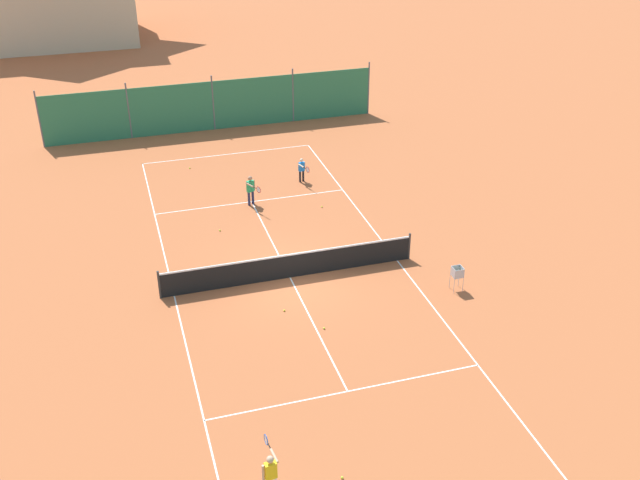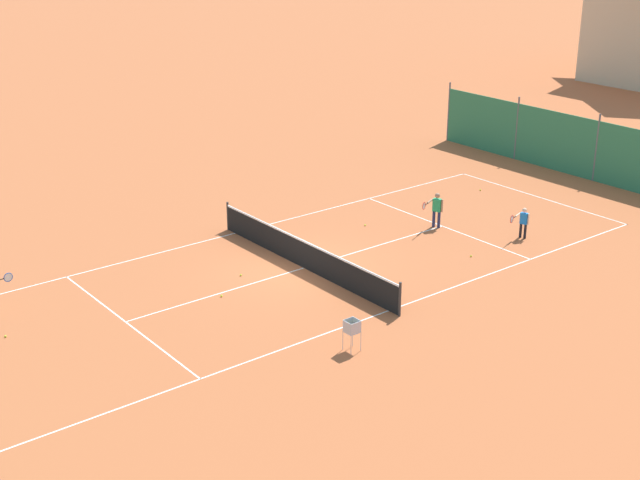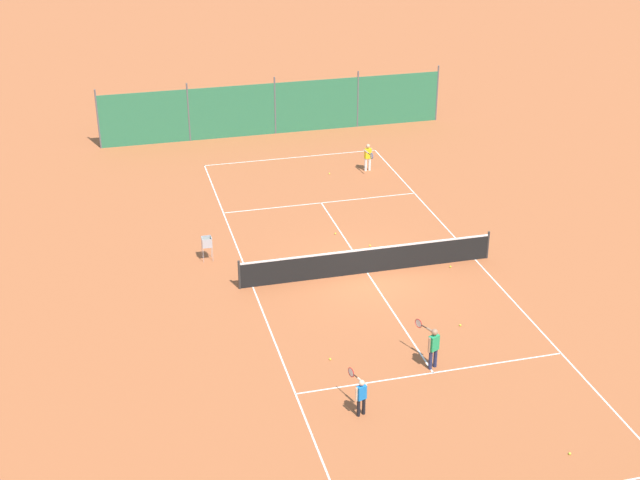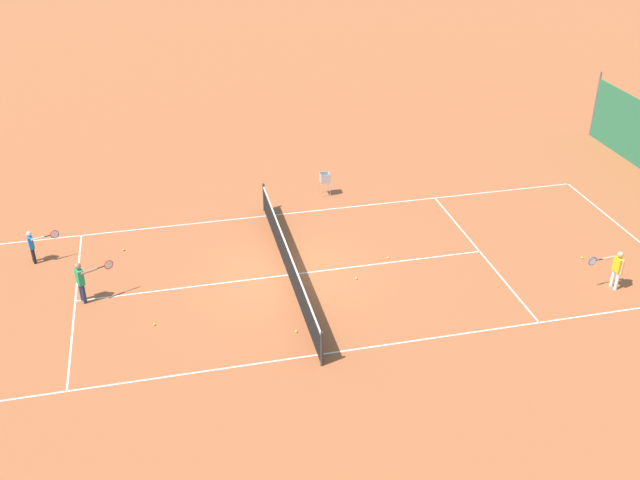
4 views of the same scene
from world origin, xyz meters
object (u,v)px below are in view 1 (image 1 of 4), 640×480
(tennis_ball_far_corner, at_px, (205,285))
(tennis_ball_near_corner, at_px, (322,207))
(tennis_ball_by_net_left, at_px, (324,328))
(ball_hopper, at_px, (457,274))
(player_far_service, at_px, (270,472))
(tennis_ball_alley_left, at_px, (342,478))
(player_near_baseline, at_px, (302,169))
(player_near_service, at_px, (251,189))
(tennis_ball_mid_court, at_px, (190,168))
(tennis_ball_by_net_right, at_px, (284,310))
(tennis_net, at_px, (290,265))
(tennis_ball_service_box, at_px, (220,230))

(tennis_ball_far_corner, bearing_deg, tennis_ball_near_corner, 39.09)
(tennis_ball_by_net_left, distance_m, ball_hopper, 5.17)
(tennis_ball_far_corner, xyz_separation_m, tennis_ball_near_corner, (5.71, 4.64, 0.00))
(player_far_service, bearing_deg, tennis_ball_alley_left, -1.45)
(player_near_baseline, xyz_separation_m, tennis_ball_by_net_left, (-2.37, -11.05, -0.63))
(tennis_ball_by_net_left, relative_size, tennis_ball_near_corner, 1.00)
(tennis_ball_by_net_left, distance_m, tennis_ball_far_corner, 4.91)
(player_near_service, height_order, tennis_ball_mid_court, player_near_service)
(tennis_ball_by_net_right, distance_m, tennis_ball_far_corner, 3.27)
(player_near_baseline, distance_m, ball_hopper, 10.50)
(tennis_ball_alley_left, bearing_deg, tennis_ball_mid_court, 92.44)
(tennis_ball_alley_left, relative_size, tennis_ball_near_corner, 1.00)
(ball_hopper, bearing_deg, tennis_ball_alley_left, -132.77)
(player_near_service, distance_m, tennis_ball_near_corner, 3.08)
(player_far_service, height_order, player_near_service, player_near_service)
(tennis_net, bearing_deg, player_near_baseline, 71.29)
(tennis_ball_mid_court, xyz_separation_m, tennis_ball_service_box, (0.26, -6.50, 0.00))
(tennis_net, distance_m, player_far_service, 9.85)
(player_near_baseline, xyz_separation_m, player_far_service, (-5.57, -17.10, 0.08))
(tennis_net, distance_m, tennis_ball_alley_left, 9.52)
(tennis_ball_far_corner, bearing_deg, tennis_net, -6.92)
(player_near_baseline, relative_size, tennis_ball_by_net_left, 16.99)
(player_far_service, bearing_deg, ball_hopper, 40.11)
(tennis_net, distance_m, tennis_ball_near_corner, 5.71)
(tennis_net, bearing_deg, tennis_ball_by_net_left, -85.77)
(player_near_service, xyz_separation_m, tennis_ball_alley_left, (-1.11, -15.53, -0.73))
(player_far_service, distance_m, ball_hopper, 10.79)
(tennis_ball_by_net_left, relative_size, tennis_ball_far_corner, 1.00)
(tennis_ball_far_corner, distance_m, tennis_ball_service_box, 4.00)
(player_far_service, relative_size, tennis_ball_by_net_left, 19.11)
(tennis_net, relative_size, tennis_ball_service_box, 139.09)
(player_near_baseline, relative_size, ball_hopper, 1.26)
(tennis_net, relative_size, tennis_ball_mid_court, 139.09)
(tennis_ball_by_net_left, xyz_separation_m, tennis_ball_alley_left, (-1.42, -6.10, 0.00))
(tennis_ball_alley_left, distance_m, tennis_ball_far_corner, 9.96)
(tennis_ball_service_box, bearing_deg, player_far_service, -94.98)
(tennis_ball_by_net_right, bearing_deg, tennis_net, 70.06)
(tennis_ball_by_net_right, bearing_deg, tennis_ball_by_net_left, -54.10)
(tennis_ball_far_corner, bearing_deg, tennis_ball_by_net_right, -46.06)
(tennis_ball_mid_court, relative_size, ball_hopper, 0.07)
(player_far_service, relative_size, tennis_ball_near_corner, 19.11)
(player_near_baseline, relative_size, tennis_ball_far_corner, 16.99)
(player_near_service, relative_size, tennis_ball_mid_court, 19.90)
(tennis_ball_far_corner, bearing_deg, player_near_baseline, 52.68)
(tennis_ball_by_net_left, bearing_deg, tennis_ball_service_box, 105.04)
(ball_hopper, bearing_deg, tennis_ball_by_net_left, -169.98)
(tennis_ball_service_box, bearing_deg, player_near_baseline, 38.91)
(tennis_ball_service_box, distance_m, ball_hopper, 9.70)
(player_near_baseline, height_order, tennis_ball_mid_court, player_near_baseline)
(tennis_ball_alley_left, xyz_separation_m, ball_hopper, (6.47, 7.00, 0.62))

